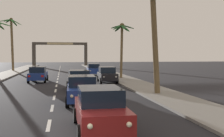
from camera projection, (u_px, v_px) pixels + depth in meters
sidewalk_right at (134, 83)px, 27.97m from camera, size 3.20×110.00×0.14m
lane_markings at (61, 85)px, 27.16m from camera, size 4.28×88.71×0.01m
sedan_lead_at_stop_bar at (100, 109)px, 10.65m from camera, size 1.95×4.45×1.68m
sedan_third_in_queue at (82, 89)px, 16.79m from camera, size 2.05×4.49×1.68m
sedan_fifth_in_queue at (79, 80)px, 23.01m from camera, size 2.05×4.49×1.68m
sedan_oncoming_far at (38, 74)px, 30.13m from camera, size 2.03×4.49×1.68m
sedan_parked_nearest_kerb at (93, 69)px, 40.38m from camera, size 2.03×4.48×1.68m
sedan_parked_mid_kerb at (107, 75)px, 29.51m from camera, size 2.04×4.49×1.68m
palm_left_farthest at (12, 37)px, 50.10m from camera, size 4.07×3.90×9.81m
palm_right_second at (154, 18)px, 19.90m from camera, size 2.96×2.94×8.35m
palm_right_third at (122, 38)px, 33.92m from camera, size 2.98×2.96×6.95m
town_gateway_arch at (60, 51)px, 74.75m from camera, size 14.86×0.90×6.48m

